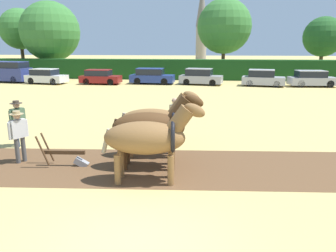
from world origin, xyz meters
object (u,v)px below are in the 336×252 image
(farmer_beside_team, at_px, (175,116))
(parked_car_right, at_px, (263,78))
(tree_center_left, at_px, (224,26))
(tree_left, at_px, (50,31))
(church_spire, at_px, (202,21))
(plow, at_px, (68,156))
(farmer_onlooker_right, at_px, (18,120))
(parked_van, at_px, (5,71))
(parked_car_center_right, at_px, (200,77))
(farmer_at_plow, at_px, (19,133))
(draft_horse_trail_left, at_px, (155,120))
(draft_horse_lead_left, at_px, (149,138))
(parked_car_center, at_px, (152,76))
(parked_car_far_right, at_px, (312,79))
(parked_car_left, at_px, (46,77))
(draft_horse_lead_right, at_px, (152,127))
(tree_center, at_px, (323,37))
(parked_car_center_left, at_px, (100,77))
(tree_far_left, at_px, (20,29))

(farmer_beside_team, xyz_separation_m, parked_car_right, (6.59, 18.91, -0.29))
(tree_center_left, bearing_deg, tree_left, -174.42)
(church_spire, height_order, plow, church_spire)
(farmer_onlooker_right, height_order, parked_van, parked_van)
(parked_car_center_right, bearing_deg, farmer_at_plow, -93.53)
(draft_horse_trail_left, distance_m, parked_car_center_right, 21.44)
(plow, bearing_deg, draft_horse_trail_left, 22.27)
(draft_horse_lead_left, distance_m, parked_van, 30.46)
(tree_center_left, bearing_deg, church_spire, 94.90)
(parked_car_center, bearing_deg, parked_car_far_right, 1.21)
(plow, distance_m, parked_car_right, 24.17)
(farmer_beside_team, relative_size, parked_car_center_right, 0.40)
(farmer_beside_team, xyz_separation_m, parked_car_left, (-14.54, 18.54, -0.30))
(parked_car_right, bearing_deg, parked_car_center, -173.18)
(parked_van, xyz_separation_m, parked_car_center, (15.38, -0.02, -0.35))
(draft_horse_lead_right, height_order, parked_van, draft_horse_lead_right)
(farmer_onlooker_right, xyz_separation_m, parked_car_right, (12.36, 20.34, -0.30))
(parked_car_left, bearing_deg, tree_center, 29.15)
(farmer_beside_team, relative_size, parked_car_far_right, 0.41)
(draft_horse_lead_left, distance_m, parked_car_center, 24.01)
(tree_left, bearing_deg, plow, -64.21)
(parked_van, bearing_deg, farmer_beside_team, -37.22)
(tree_center_left, distance_m, farmer_at_plow, 33.92)
(farmer_beside_team, bearing_deg, parked_car_center_right, 110.50)
(draft_horse_lead_left, relative_size, parked_car_left, 0.71)
(tree_center, xyz_separation_m, draft_horse_lead_left, (-15.64, -34.12, -3.45))
(parked_car_center_left, xyz_separation_m, parked_car_center_right, (9.83, 0.67, 0.06))
(farmer_onlooker_right, relative_size, parked_car_right, 0.43)
(tree_left, relative_size, parked_car_center, 2.05)
(farmer_beside_team, bearing_deg, tree_far_left, 150.71)
(parked_car_center, distance_m, parked_car_center_right, 4.82)
(draft_horse_trail_left, bearing_deg, parked_car_center, 95.25)
(tree_far_left, bearing_deg, parked_car_far_right, -17.06)
(farmer_beside_team, bearing_deg, parked_car_left, 150.83)
(tree_far_left, bearing_deg, parked_car_right, -19.65)
(tree_center_left, bearing_deg, farmer_onlooker_right, -106.57)
(plow, distance_m, farmer_beside_team, 4.54)
(tree_center, xyz_separation_m, parked_car_center_right, (-14.54, -10.52, -3.98))
(parked_van, height_order, parked_car_center_right, parked_van)
(draft_horse_trail_left, relative_size, farmer_beside_team, 1.64)
(tree_far_left, xyz_separation_m, parked_car_right, (29.60, -10.57, -5.06))
(tree_center, relative_size, church_spire, 0.40)
(farmer_beside_team, distance_m, parked_car_left, 23.57)
(draft_horse_trail_left, distance_m, farmer_at_plow, 4.45)
(draft_horse_lead_right, height_order, parked_car_right, draft_horse_lead_right)
(draft_horse_trail_left, height_order, farmer_at_plow, draft_horse_trail_left)
(draft_horse_lead_right, distance_m, draft_horse_trail_left, 1.11)
(draft_horse_trail_left, distance_m, parked_car_center, 21.80)
(draft_horse_lead_right, bearing_deg, parked_car_center_left, 107.47)
(plow, height_order, parked_van, parked_van)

